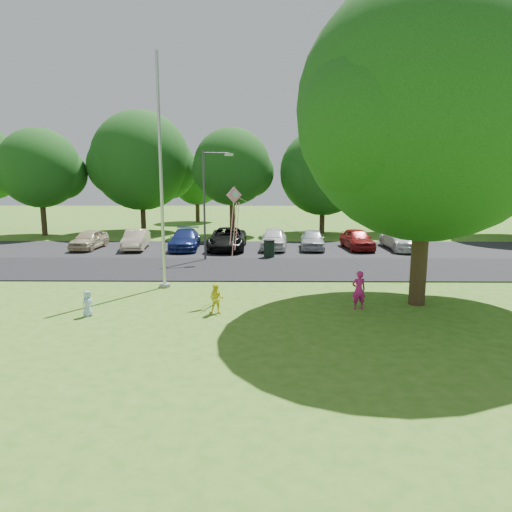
{
  "coord_description": "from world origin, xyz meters",
  "views": [
    {
      "loc": [
        0.81,
        -14.81,
        4.94
      ],
      "look_at": [
        0.6,
        4.0,
        1.6
      ],
      "focal_mm": 32.0,
      "sensor_mm": 36.0,
      "label": 1
    }
  ],
  "objects_px": {
    "flagpole": "(162,193)",
    "trash_can": "(269,249)",
    "kite": "(236,207)",
    "street_lamp": "(208,195)",
    "child_yellow": "(216,299)",
    "big_tree": "(427,117)",
    "woman": "(359,290)",
    "child_blue": "(88,303)"
  },
  "relations": [
    {
      "from": "kite",
      "to": "flagpole",
      "type": "bearing_deg",
      "value": 123.75
    },
    {
      "from": "woman",
      "to": "child_yellow",
      "type": "xyz_separation_m",
      "value": [
        -5.25,
        -0.68,
        -0.17
      ]
    },
    {
      "from": "street_lamp",
      "to": "child_yellow",
      "type": "relative_size",
      "value": 5.69
    },
    {
      "from": "trash_can",
      "to": "big_tree",
      "type": "distance_m",
      "value": 13.12
    },
    {
      "from": "child_yellow",
      "to": "kite",
      "type": "height_order",
      "value": "kite"
    },
    {
      "from": "woman",
      "to": "child_blue",
      "type": "height_order",
      "value": "woman"
    },
    {
      "from": "trash_can",
      "to": "kite",
      "type": "relative_size",
      "value": 0.22
    },
    {
      "from": "street_lamp",
      "to": "trash_can",
      "type": "xyz_separation_m",
      "value": [
        3.53,
        0.7,
        -3.26
      ]
    },
    {
      "from": "flagpole",
      "to": "trash_can",
      "type": "height_order",
      "value": "flagpole"
    },
    {
      "from": "flagpole",
      "to": "child_blue",
      "type": "xyz_separation_m",
      "value": [
        -1.84,
        -4.28,
        -3.7
      ]
    },
    {
      "from": "child_yellow",
      "to": "kite",
      "type": "distance_m",
      "value": 3.88
    },
    {
      "from": "trash_can",
      "to": "kite",
      "type": "height_order",
      "value": "kite"
    },
    {
      "from": "street_lamp",
      "to": "big_tree",
      "type": "xyz_separation_m",
      "value": [
        9.0,
        -9.31,
        3.21
      ]
    },
    {
      "from": "street_lamp",
      "to": "big_tree",
      "type": "relative_size",
      "value": 0.53
    },
    {
      "from": "flagpole",
      "to": "street_lamp",
      "type": "xyz_separation_m",
      "value": [
        1.27,
        6.62,
        -0.36
      ]
    },
    {
      "from": "child_yellow",
      "to": "child_blue",
      "type": "bearing_deg",
      "value": -171.78
    },
    {
      "from": "big_tree",
      "to": "child_yellow",
      "type": "distance_m",
      "value": 10.03
    },
    {
      "from": "child_blue",
      "to": "kite",
      "type": "xyz_separation_m",
      "value": [
        5.17,
        2.48,
        3.26
      ]
    },
    {
      "from": "street_lamp",
      "to": "woman",
      "type": "distance_m",
      "value": 12.33
    },
    {
      "from": "trash_can",
      "to": "street_lamp",
      "type": "bearing_deg",
      "value": -168.72
    },
    {
      "from": "street_lamp",
      "to": "woman",
      "type": "bearing_deg",
      "value": -72.8
    },
    {
      "from": "flagpole",
      "to": "woman",
      "type": "height_order",
      "value": "flagpole"
    },
    {
      "from": "big_tree",
      "to": "child_yellow",
      "type": "bearing_deg",
      "value": -170.52
    },
    {
      "from": "street_lamp",
      "to": "child_blue",
      "type": "height_order",
      "value": "street_lamp"
    },
    {
      "from": "big_tree",
      "to": "kite",
      "type": "relative_size",
      "value": 2.41
    },
    {
      "from": "street_lamp",
      "to": "big_tree",
      "type": "distance_m",
      "value": 13.34
    },
    {
      "from": "trash_can",
      "to": "child_yellow",
      "type": "relative_size",
      "value": 0.98
    },
    {
      "from": "trash_can",
      "to": "woman",
      "type": "relative_size",
      "value": 0.75
    },
    {
      "from": "woman",
      "to": "child_blue",
      "type": "xyz_separation_m",
      "value": [
        -9.79,
        -1.01,
        -0.26
      ]
    },
    {
      "from": "kite",
      "to": "child_yellow",
      "type": "bearing_deg",
      "value": -133.91
    },
    {
      "from": "street_lamp",
      "to": "kite",
      "type": "distance_m",
      "value": 8.67
    },
    {
      "from": "street_lamp",
      "to": "kite",
      "type": "bearing_deg",
      "value": -93.1
    },
    {
      "from": "trash_can",
      "to": "kite",
      "type": "bearing_deg",
      "value": -99.15
    },
    {
      "from": "street_lamp",
      "to": "woman",
      "type": "height_order",
      "value": "street_lamp"
    },
    {
      "from": "street_lamp",
      "to": "trash_can",
      "type": "bearing_deg",
      "value": -5.58
    },
    {
      "from": "trash_can",
      "to": "child_yellow",
      "type": "xyz_separation_m",
      "value": [
        -2.09,
        -11.28,
        0.01
      ]
    },
    {
      "from": "flagpole",
      "to": "trash_can",
      "type": "distance_m",
      "value": 9.47
    },
    {
      "from": "big_tree",
      "to": "child_yellow",
      "type": "height_order",
      "value": "big_tree"
    },
    {
      "from": "trash_can",
      "to": "kite",
      "type": "xyz_separation_m",
      "value": [
        -1.47,
        -9.12,
        3.17
      ]
    },
    {
      "from": "woman",
      "to": "kite",
      "type": "xyz_separation_m",
      "value": [
        -4.62,
        1.47,
        2.99
      ]
    },
    {
      "from": "street_lamp",
      "to": "big_tree",
      "type": "height_order",
      "value": "big_tree"
    },
    {
      "from": "flagpole",
      "to": "child_yellow",
      "type": "relative_size",
      "value": 8.98
    }
  ]
}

